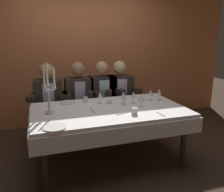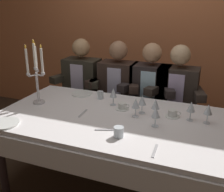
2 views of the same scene
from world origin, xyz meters
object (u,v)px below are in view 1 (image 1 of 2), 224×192
object	(u,v)px
wine_glass_5	(141,98)
wine_glass_6	(133,95)
water_tumbler_0	(135,111)
water_tumbler_1	(85,100)
dinner_plate_1	(55,127)
seated_diner_1	(79,94)
dinner_plate_0	(68,102)
wine_glass_2	(151,93)
coffee_cup_1	(110,102)
wine_glass_0	(124,97)
coffee_cup_0	(140,99)
seated_diner_3	(119,91)
wine_glass_1	(123,95)
seated_diner_0	(48,96)
wine_glass_3	(159,92)
seated_diner_2	(102,92)
dining_table	(109,117)
candelabra	(48,91)
wine_glass_4	(100,95)

from	to	relation	value
wine_glass_5	wine_glass_6	xyz separation A→B (m)	(-0.04, 0.17, 0.00)
water_tumbler_0	water_tumbler_1	bearing A→B (deg)	123.27
dinner_plate_1	seated_diner_1	world-z (taller)	seated_diner_1
wine_glass_5	dinner_plate_0	bearing A→B (deg)	152.68
dinner_plate_1	wine_glass_2	world-z (taller)	wine_glass_2
wine_glass_5	coffee_cup_1	size ratio (longest dim) A/B	1.24
wine_glass_0	dinner_plate_1	bearing A→B (deg)	-150.33
coffee_cup_0	seated_diner_3	world-z (taller)	seated_diner_3
wine_glass_1	seated_diner_0	xyz separation A→B (m)	(-0.95, 0.72, -0.12)
seated_diner_1	wine_glass_3	bearing A→B (deg)	-35.15
wine_glass_2	coffee_cup_1	bearing A→B (deg)	178.08
dinner_plate_1	seated_diner_3	world-z (taller)	seated_diner_3
dinner_plate_0	wine_glass_2	world-z (taller)	wine_glass_2
coffee_cup_1	seated_diner_1	world-z (taller)	seated_diner_1
wine_glass_1	wine_glass_0	bearing A→B (deg)	-108.90
seated_diner_2	wine_glass_6	bearing A→B (deg)	-73.44
wine_glass_0	coffee_cup_0	bearing A→B (deg)	21.16
water_tumbler_0	seated_diner_1	bearing A→B (deg)	110.37
water_tumbler_1	seated_diner_2	bearing A→B (deg)	53.81
wine_glass_1	seated_diner_0	world-z (taller)	seated_diner_0
water_tumbler_1	seated_diner_1	world-z (taller)	seated_diner_1
wine_glass_2	water_tumbler_0	world-z (taller)	wine_glass_2
water_tumbler_0	seated_diner_1	world-z (taller)	seated_diner_1
wine_glass_1	coffee_cup_0	distance (m)	0.28
wine_glass_0	wine_glass_1	size ratio (longest dim) A/B	1.00
wine_glass_6	coffee_cup_1	world-z (taller)	wine_glass_6
dining_table	wine_glass_6	world-z (taller)	wine_glass_6
dinner_plate_0	wine_glass_0	bearing A→B (deg)	-26.04
seated_diner_0	seated_diner_2	size ratio (longest dim) A/B	1.00
candelabra	wine_glass_3	xyz separation A→B (m)	(1.52, 0.13, -0.16)
dining_table	candelabra	size ratio (longest dim) A/B	3.21
seated_diner_0	seated_diner_1	size ratio (longest dim) A/B	1.00
wine_glass_4	seated_diner_0	world-z (taller)	seated_diner_0
wine_glass_0	seated_diner_3	distance (m)	0.85
wine_glass_4	dinner_plate_0	bearing A→B (deg)	159.09
water_tumbler_1	wine_glass_2	bearing A→B (deg)	-12.23
wine_glass_5	seated_diner_2	size ratio (longest dim) A/B	0.13
candelabra	seated_diner_1	bearing A→B (deg)	59.73
dinner_plate_0	coffee_cup_1	bearing A→B (deg)	-22.76
dining_table	wine_glass_3	distance (m)	0.84
water_tumbler_0	seated_diner_3	distance (m)	1.22
candelabra	wine_glass_3	world-z (taller)	candelabra
dinner_plate_1	wine_glass_3	bearing A→B (deg)	22.29
coffee_cup_1	coffee_cup_0	bearing A→B (deg)	0.10
dinner_plate_1	seated_diner_2	bearing A→B (deg)	57.26
wine_glass_0	wine_glass_4	bearing A→B (deg)	146.93
wine_glass_3	water_tumbler_0	size ratio (longest dim) A/B	2.11
dinner_plate_0	seated_diner_0	size ratio (longest dim) A/B	0.17
water_tumbler_0	seated_diner_3	bearing A→B (deg)	78.76
wine_glass_6	wine_glass_0	bearing A→B (deg)	-164.52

